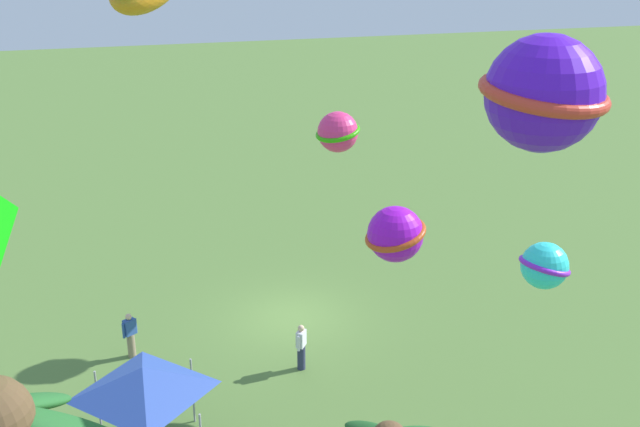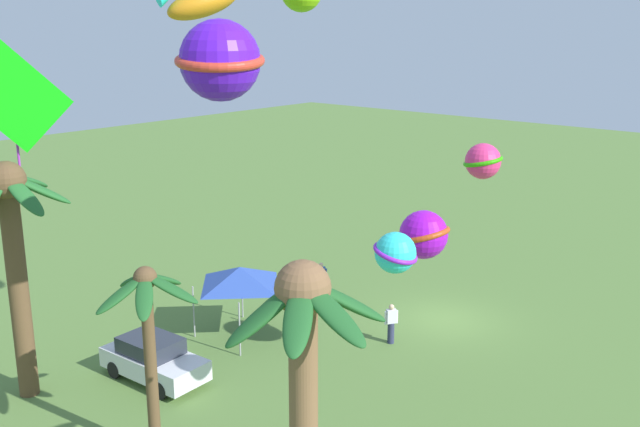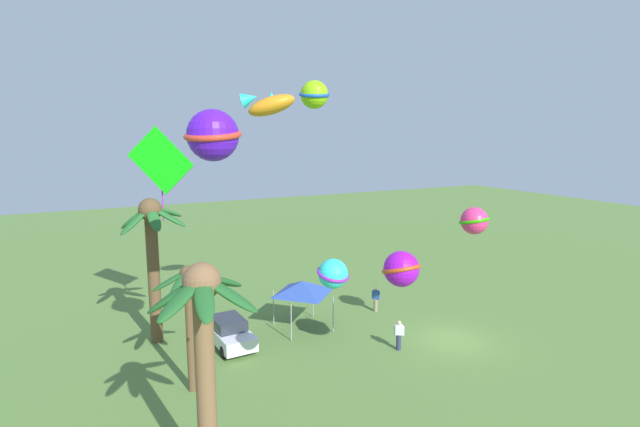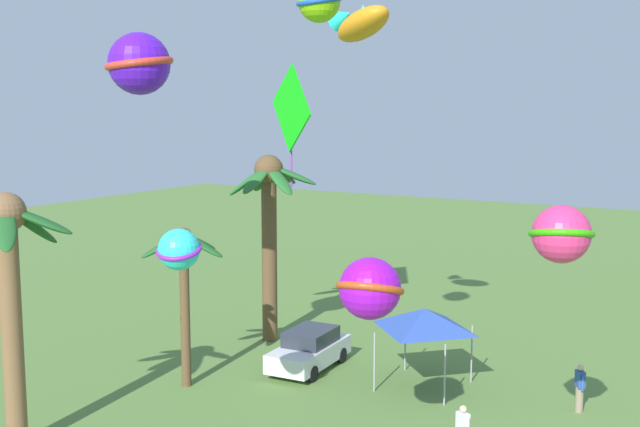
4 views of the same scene
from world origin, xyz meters
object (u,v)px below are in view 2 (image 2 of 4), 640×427
object	(u,v)px
kite_ball_3	(220,60)
palm_tree_0	(13,234)
parked_car_0	(154,359)
kite_ball_5	(395,253)
festival_tent	(240,276)
palm_tree_2	(304,365)
spectator_0	(391,323)
palm_tree_1	(148,318)
kite_fish_0	(198,1)
kite_ball_4	(483,161)
spectator_1	(321,279)
kite_ball_6	(424,235)
kite_diamond_2	(12,97)

from	to	relation	value
kite_ball_3	palm_tree_0	bearing A→B (deg)	7.47
parked_car_0	kite_ball_3	world-z (taller)	kite_ball_3
parked_car_0	kite_ball_3	distance (m)	12.41
kite_ball_3	kite_ball_5	xyz separation A→B (m)	(-2.59, -3.61, -5.03)
kite_ball_3	festival_tent	bearing A→B (deg)	-44.73
festival_tent	kite_ball_5	distance (m)	10.50
palm_tree_2	spectator_0	size ratio (longest dim) A/B	4.72
palm_tree_1	kite_fish_0	distance (m)	10.45
kite_fish_0	kite_ball_4	world-z (taller)	kite_fish_0
festival_tent	palm_tree_2	bearing A→B (deg)	142.45
parked_car_0	kite_ball_4	distance (m)	13.96
kite_fish_0	palm_tree_1	bearing A→B (deg)	123.71
kite_ball_4	kite_ball_5	bearing A→B (deg)	105.13
spectator_1	kite_fish_0	size ratio (longest dim) A/B	0.52
festival_tent	kite_ball_3	distance (m)	12.89
palm_tree_0	palm_tree_2	world-z (taller)	palm_tree_0
palm_tree_0	kite_ball_6	bearing A→B (deg)	-134.72
spectator_1	kite_ball_5	bearing A→B (deg)	139.30
parked_car_0	kite_ball_4	bearing A→B (deg)	-121.16
spectator_1	kite_ball_4	bearing A→B (deg)	-172.82
kite_ball_3	kite_ball_4	distance (m)	13.57
spectator_0	kite_diamond_2	world-z (taller)	kite_diamond_2
kite_ball_5	kite_ball_6	xyz separation A→B (m)	(2.05, -4.60, -0.92)
palm_tree_1	kite_diamond_2	size ratio (longest dim) A/B	1.13
spectator_0	kite_ball_3	world-z (taller)	kite_ball_3
palm_tree_0	palm_tree_2	size ratio (longest dim) A/B	1.05
parked_car_0	kite_ball_6	bearing A→B (deg)	-139.07
palm_tree_0	spectator_1	distance (m)	14.05
parked_car_0	spectator_1	world-z (taller)	spectator_1
kite_ball_5	palm_tree_0	bearing A→B (deg)	22.80
palm_tree_1	spectator_0	world-z (taller)	palm_tree_1
palm_tree_2	kite_ball_4	size ratio (longest dim) A/B	3.91
kite_ball_3	kite_ball_4	world-z (taller)	kite_ball_3
spectator_1	festival_tent	world-z (taller)	festival_tent
kite_ball_5	kite_ball_6	size ratio (longest dim) A/B	0.76
kite_diamond_2	kite_ball_3	bearing A→B (deg)	-177.51
kite_fish_0	kite_ball_3	distance (m)	7.62
kite_diamond_2	spectator_0	bearing A→B (deg)	-125.60
kite_fish_0	kite_diamond_2	xyz separation A→B (m)	(3.30, 4.88, -2.95)
palm_tree_0	spectator_1	size ratio (longest dim) A/B	4.96
palm_tree_1	palm_tree_2	bearing A→B (deg)	172.09
palm_tree_1	palm_tree_2	distance (m)	6.65
palm_tree_2	kite_fish_0	world-z (taller)	kite_fish_0
festival_tent	kite_diamond_2	xyz separation A→B (m)	(2.52, 7.10, 7.26)
palm_tree_1	kite_ball_4	size ratio (longest dim) A/B	2.97
spectator_0	kite_ball_3	size ratio (longest dim) A/B	0.54
kite_fish_0	spectator_1	bearing A→B (deg)	-81.10
spectator_1	kite_ball_6	world-z (taller)	kite_ball_6
kite_fish_0	kite_ball_3	xyz separation A→B (m)	(-5.98, 4.48, -1.52)
spectator_0	kite_ball_6	bearing A→B (deg)	144.12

